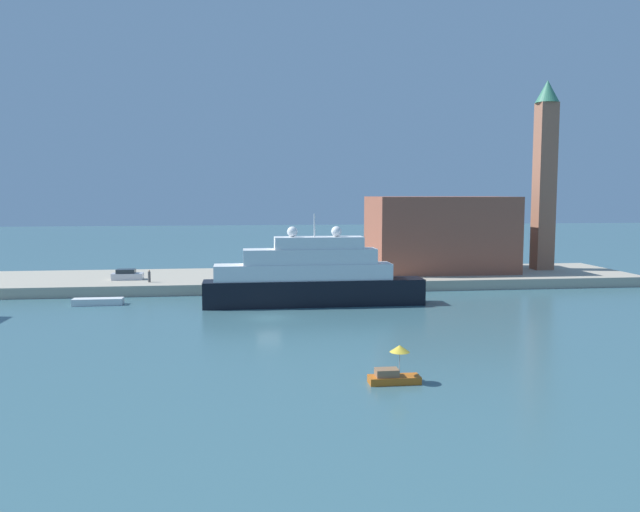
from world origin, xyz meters
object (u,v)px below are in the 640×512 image
(work_barge, at_px, (98,302))
(mooring_bollard, at_px, (320,279))
(person_figure, at_px, (149,277))
(bell_tower, at_px, (545,170))
(small_motorboat, at_px, (394,371))
(large_yacht, at_px, (312,278))
(parked_car, at_px, (127,275))
(harbor_building, at_px, (440,234))

(work_barge, xyz_separation_m, mooring_bollard, (27.76, 6.93, 1.38))
(work_barge, distance_m, person_figure, 10.34)
(work_barge, relative_size, bell_tower, 0.20)
(small_motorboat, bearing_deg, mooring_bollard, 89.94)
(large_yacht, relative_size, parked_car, 6.27)
(parked_car, bearing_deg, large_yacht, -32.80)
(work_barge, relative_size, harbor_building, 0.28)
(large_yacht, distance_m, work_barge, 25.80)
(work_barge, distance_m, bell_tower, 68.26)
(large_yacht, height_order, person_figure, large_yacht)
(small_motorboat, bearing_deg, harbor_building, 69.14)
(bell_tower, height_order, mooring_bollard, bell_tower)
(parked_car, bearing_deg, mooring_bollard, -10.93)
(work_barge, height_order, person_figure, person_figure)
(large_yacht, distance_m, person_figure, 24.08)
(small_motorboat, distance_m, bell_tower, 65.29)
(work_barge, relative_size, parked_car, 1.40)
(harbor_building, bearing_deg, small_motorboat, -110.86)
(bell_tower, bearing_deg, mooring_bollard, -165.25)
(parked_car, distance_m, mooring_bollard, 26.86)
(small_motorboat, bearing_deg, work_barge, 128.19)
(parked_car, bearing_deg, bell_tower, 4.09)
(bell_tower, relative_size, mooring_bollard, 40.77)
(person_figure, height_order, mooring_bollard, person_figure)
(work_barge, relative_size, mooring_bollard, 8.18)
(work_barge, xyz_separation_m, harbor_building, (47.47, 16.60, 6.72))
(work_barge, distance_m, parked_car, 12.22)
(bell_tower, xyz_separation_m, mooring_bollard, (-36.36, -9.58, -15.20))
(small_motorboat, xyz_separation_m, mooring_bollard, (0.05, 42.16, 0.92))
(work_barge, xyz_separation_m, person_figure, (4.80, 8.98, 1.79))
(small_motorboat, distance_m, work_barge, 44.83)
(parked_car, xyz_separation_m, person_figure, (3.41, -3.05, 0.13))
(bell_tower, bearing_deg, large_yacht, -152.74)
(bell_tower, xyz_separation_m, parked_car, (-62.74, -4.48, -14.92))
(parked_car, relative_size, person_figure, 2.52)
(large_yacht, bearing_deg, bell_tower, 27.26)
(parked_car, relative_size, mooring_bollard, 5.84)
(large_yacht, relative_size, work_barge, 4.48)
(large_yacht, xyz_separation_m, mooring_bollard, (2.36, 10.38, -1.52))
(large_yacht, relative_size, mooring_bollard, 36.66)
(work_barge, xyz_separation_m, bell_tower, (64.13, 16.51, 16.57))
(large_yacht, height_order, small_motorboat, large_yacht)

